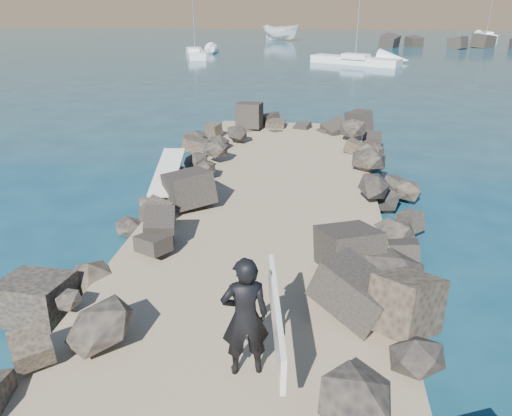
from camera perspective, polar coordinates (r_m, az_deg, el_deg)
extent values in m
plane|color=#0F384C|center=(12.56, 0.58, -4.53)|extent=(800.00, 800.00, 0.00)
cube|color=#8C7759|center=(10.68, -0.69, -8.03)|extent=(6.00, 26.00, 0.60)
cube|color=black|center=(11.71, -14.59, -4.75)|extent=(2.60, 22.00, 1.00)
cube|color=black|center=(11.06, 14.84, -6.53)|extent=(2.60, 22.00, 1.00)
cube|color=silver|center=(14.69, -10.05, 3.73)|extent=(0.91, 2.66, 0.09)
imported|color=white|center=(74.81, 2.85, 19.41)|extent=(6.17, 4.74, 2.25)
imported|color=black|center=(7.34, -1.27, -12.34)|extent=(0.80, 0.63, 1.92)
cube|color=silver|center=(7.27, 2.32, -12.25)|extent=(0.47, 2.37, 0.75)
cube|color=white|center=(49.13, 11.26, 16.11)|extent=(8.36, 5.51, 0.80)
cylinder|color=gray|center=(48.82, 11.74, 21.93)|extent=(0.12, 0.12, 9.29)
cube|color=white|center=(48.62, 11.34, 16.63)|extent=(2.72, 2.28, 0.44)
cube|color=white|center=(86.78, 24.81, 17.37)|extent=(1.42, 6.30, 0.80)
cylinder|color=gray|center=(86.62, 25.25, 19.86)|extent=(0.12, 0.12, 6.93)
cube|color=white|center=(86.03, 25.01, 17.65)|extent=(1.02, 1.77, 0.44)
cube|color=white|center=(54.93, -6.94, 17.06)|extent=(3.74, 7.48, 0.80)
cylinder|color=gray|center=(54.66, -7.18, 21.63)|extent=(0.12, 0.12, 8.07)
cube|color=white|center=(54.07, -7.19, 17.49)|extent=(1.73, 2.31, 0.44)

